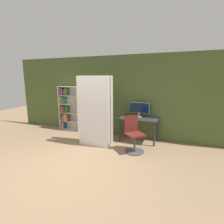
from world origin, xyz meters
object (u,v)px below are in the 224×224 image
mattress_near (94,112)px  mattress_far (97,111)px  office_chair (134,137)px  monitor (139,109)px  bookshelf (68,108)px

mattress_near → mattress_far: bearing=90.0°
office_chair → mattress_far: size_ratio=0.48×
mattress_far → monitor: bearing=38.3°
monitor → office_chair: size_ratio=0.67×
bookshelf → mattress_far: (1.69, -0.87, 0.18)m
monitor → office_chair: 1.19m
office_chair → monitor: bearing=96.4°
bookshelf → mattress_near: bearing=-32.8°
mattress_near → mattress_far: size_ratio=1.00×
monitor → mattress_near: 1.50m
bookshelf → mattress_near: (1.69, -1.09, 0.18)m
monitor → office_chair: (0.11, -1.02, -0.60)m
office_chair → mattress_near: (-1.17, -0.04, 0.61)m
bookshelf → mattress_far: 1.91m
monitor → mattress_near: size_ratio=0.32×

